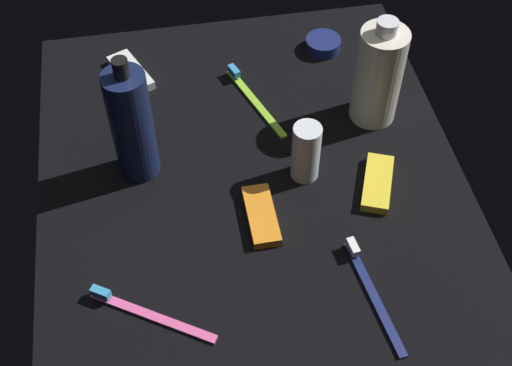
# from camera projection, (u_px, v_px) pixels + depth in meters

# --- Properties ---
(ground_plane) EXTENTS (0.84, 0.64, 0.01)m
(ground_plane) POSITION_uv_depth(u_px,v_px,m) (256.00, 198.00, 1.02)
(ground_plane) COLOR black
(lotion_bottle) EXTENTS (0.06, 0.06, 0.22)m
(lotion_bottle) POSITION_uv_depth(u_px,v_px,m) (132.00, 125.00, 0.98)
(lotion_bottle) COLOR #141E42
(lotion_bottle) RESTS_ON ground_plane
(bodywash_bottle) EXTENTS (0.07, 0.07, 0.19)m
(bodywash_bottle) POSITION_uv_depth(u_px,v_px,m) (378.00, 75.00, 1.06)
(bodywash_bottle) COLOR silver
(bodywash_bottle) RESTS_ON ground_plane
(deodorant_stick) EXTENTS (0.04, 0.04, 0.10)m
(deodorant_stick) POSITION_uv_depth(u_px,v_px,m) (306.00, 152.00, 1.01)
(deodorant_stick) COLOR silver
(deodorant_stick) RESTS_ON ground_plane
(toothbrush_navy) EXTENTS (0.18, 0.04, 0.02)m
(toothbrush_navy) POSITION_uv_depth(u_px,v_px,m) (371.00, 289.00, 0.91)
(toothbrush_navy) COLOR navy
(toothbrush_navy) RESTS_ON ground_plane
(toothbrush_pink) EXTENTS (0.11, 0.16, 0.02)m
(toothbrush_pink) POSITION_uv_depth(u_px,v_px,m) (145.00, 312.00, 0.89)
(toothbrush_pink) COLOR #E55999
(toothbrush_pink) RESTS_ON ground_plane
(toothbrush_lime) EXTENTS (0.17, 0.07, 0.02)m
(toothbrush_lime) POSITION_uv_depth(u_px,v_px,m) (253.00, 97.00, 1.14)
(toothbrush_lime) COLOR #8CD133
(toothbrush_lime) RESTS_ON ground_plane
(snack_bar_yellow) EXTENTS (0.11, 0.08, 0.01)m
(snack_bar_yellow) POSITION_uv_depth(u_px,v_px,m) (377.00, 183.00, 1.02)
(snack_bar_yellow) COLOR yellow
(snack_bar_yellow) RESTS_ON ground_plane
(snack_bar_orange) EXTENTS (0.10, 0.04, 0.01)m
(snack_bar_orange) POSITION_uv_depth(u_px,v_px,m) (262.00, 216.00, 0.98)
(snack_bar_orange) COLOR orange
(snack_bar_orange) RESTS_ON ground_plane
(snack_bar_white) EXTENTS (0.11, 0.08, 0.01)m
(snack_bar_white) POSITION_uv_depth(u_px,v_px,m) (131.00, 73.00, 1.18)
(snack_bar_white) COLOR white
(snack_bar_white) RESTS_ON ground_plane
(cream_tin_left) EXTENTS (0.06, 0.06, 0.02)m
(cream_tin_left) POSITION_uv_depth(u_px,v_px,m) (323.00, 44.00, 1.22)
(cream_tin_left) COLOR navy
(cream_tin_left) RESTS_ON ground_plane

